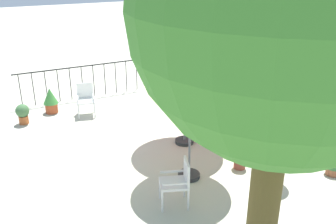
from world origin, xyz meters
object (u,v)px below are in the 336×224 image
Objects in this scene: potted_plant_0 at (240,157)px; potted_plant_3 at (334,162)px; potted_plant_1 at (23,113)px; shade_tree at (295,8)px; cafe_table_0 at (273,157)px; patio_chair_3 at (197,90)px; patio_chair_0 at (179,180)px; potted_plant_2 at (209,116)px; patio_chair_1 at (163,82)px; patio_umbrella_1 at (191,82)px; potted_plant_4 at (51,100)px; patio_chair_2 at (86,97)px; patio_umbrella_0 at (186,62)px.

potted_plant_3 reaches higher than potted_plant_0.
potted_plant_3 is (5.44, 5.22, -0.02)m from potted_plant_1.
cafe_table_0 is (-2.26, 2.18, -3.12)m from shade_tree.
patio_chair_0 is at bearing -34.62° from patio_chair_3.
patio_chair_3 is 1.69× the size of potted_plant_2.
patio_chair_1 is at bearing 156.83° from patio_chair_0.
patio_chair_3 is 1.73× the size of potted_plant_3.
patio_chair_0 is 1.60× the size of potted_plant_3.
potted_plant_0 is 0.84× the size of potted_plant_1.
potted_plant_3 is at bearing 65.07° from patio_umbrella_1.
cafe_table_0 is at bearing 29.63° from potted_plant_4.
cafe_table_0 is 0.78m from potted_plant_0.
potted_plant_4 is at bearing -122.24° from patio_chair_2.
patio_umbrella_1 is 3.13× the size of potted_plant_4.
patio_chair_3 is (0.96, 2.99, 0.05)m from patio_chair_2.
patio_chair_2 is 4.77m from potted_plant_0.
patio_chair_3 is (-4.02, 0.71, 0.00)m from cafe_table_0.
cafe_table_0 is at bearing 57.73° from patio_umbrella_1.
patio_umbrella_1 is 4.12× the size of potted_plant_2.
patio_umbrella_1 is 4.78m from patio_chair_1.
cafe_table_0 is at bearing -1.99° from patio_chair_1.
patio_chair_3 is (-3.17, 2.05, -1.44)m from patio_umbrella_1.
shade_tree is 8.37m from patio_chair_1.
potted_plant_3 is (1.22, 2.62, -1.69)m from patio_umbrella_1.
patio_chair_2 is 0.93× the size of patio_chair_3.
potted_plant_0 is at bearing -15.70° from patio_chair_3.
potted_plant_4 is (-4.84, -2.91, 0.14)m from potted_plant_0.
potted_plant_0 is at bearing 81.36° from patio_umbrella_1.
cafe_table_0 is 1.72× the size of potted_plant_0.
patio_chair_3 reaches higher than potted_plant_0.
patio_umbrella_0 is 4.83× the size of potted_plant_0.
patio_chair_1 is (-5.14, 0.18, -0.02)m from cafe_table_0.
shade_tree is 9.20× the size of potted_plant_2.
potted_plant_2 is (-4.98, 2.48, -3.36)m from shade_tree.
potted_plant_1 is (-4.39, -3.71, 0.06)m from potted_plant_0.
cafe_table_0 is at bearing 136.04° from shade_tree.
patio_umbrella_0 is (-4.46, 1.48, -1.70)m from shade_tree.
shade_tree is 5.89× the size of patio_chair_0.
cafe_table_0 is at bearing 24.63° from patio_chair_2.
cafe_table_0 is at bearing -9.97° from patio_chair_3.
patio_chair_2 is 1.20× the size of potted_plant_4.
patio_chair_1 reaches higher than patio_chair_3.
potted_plant_0 is 5.75m from potted_plant_1.
patio_chair_0 reaches higher than cafe_table_0.
potted_plant_4 is (-4.67, -1.79, -1.59)m from patio_umbrella_1.
patio_chair_1 is at bearing 163.40° from patio_umbrella_0.
shade_tree is 5.00m from patio_umbrella_0.
patio_umbrella_1 is 4.19× the size of potted_plant_1.
potted_plant_1 is (-2.87, -3.25, -1.65)m from patio_umbrella_0.
patio_umbrella_0 is at bearing -142.48° from potted_plant_3.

